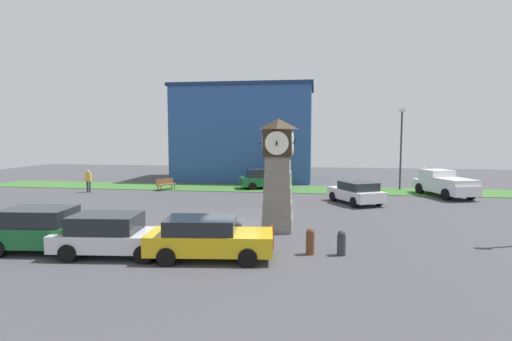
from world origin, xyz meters
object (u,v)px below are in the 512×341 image
Objects in this scene: bollard_end_row at (238,235)px; bench at (166,183)px; car_far_lot at (356,192)px; pickup_truck at (444,184)px; bollard_far_row at (271,237)px; car_near_tower at (112,235)px; pedestrian_crossing_lot at (424,176)px; street_lamp_far_side at (401,143)px; bollard_mid_row at (310,241)px; car_by_building at (208,238)px; car_silver_hatch at (265,179)px; clock_tower at (278,175)px; pedestrian_near_bench at (88,180)px; bollard_near_tower at (341,243)px; car_navy_sedan at (45,229)px.

bollard_end_row reaches higher than bench.
bench is (-8.95, 15.37, -0.01)m from bollard_end_row.
car_far_lot is at bearing 63.79° from bollard_end_row.
bollard_end_row is 19.25m from pickup_truck.
car_near_tower is at bearing -163.93° from bollard_far_row.
pedestrian_crossing_lot is 0.26× the size of street_lamp_far_side.
bollard_mid_row is 0.22× the size of car_near_tower.
car_silver_hatch is at bearing 91.25° from car_by_building.
clock_tower is 5.36× the size of bollard_far_row.
street_lamp_far_side reaches higher than pedestrian_near_bench.
pickup_truck is (8.06, 15.29, 0.46)m from bollard_near_tower.
clock_tower is at bearing 65.83° from car_by_building.
pedestrian_crossing_lot is (-0.04, 5.13, 0.03)m from pickup_truck.
car_far_lot is (6.30, 12.48, -0.02)m from car_by_building.
car_silver_hatch is at bearing 98.21° from bollard_far_row.
bollard_end_row is at bearing -85.96° from car_silver_hatch.
pedestrian_crossing_lot is (12.73, 21.57, 0.20)m from car_by_building.
bollard_mid_row is (1.53, -3.48, -2.08)m from clock_tower.
car_silver_hatch reaches higher than car_near_tower.
pedestrian_near_bench is at bearing 137.25° from bollard_end_row.
bench is at bearing 115.94° from car_by_building.
car_navy_sedan is (-8.45, -1.45, 0.34)m from bollard_far_row.
bollard_near_tower is 2.65m from bollard_far_row.
car_by_building is 18.60m from bench.
street_lamp_far_side is at bearing 8.57° from bench.
bollard_far_row is at bearing -110.98° from car_far_lot.
pickup_truck is at bearing 45.44° from car_near_tower.
bollard_far_row is 0.21× the size of car_by_building.
bollard_near_tower is 17.29m from pickup_truck.
bollard_mid_row is 19.91m from street_lamp_far_side.
bollard_mid_row is 0.23× the size of car_far_lot.
car_by_building is at bearing -116.77° from car_far_lot.
street_lamp_far_side is (-2.36, -2.06, 2.77)m from pedestrian_crossing_lot.
pedestrian_near_bench is at bearing -157.91° from bench.
car_near_tower is (2.82, -0.17, -0.06)m from car_navy_sedan.
bollard_mid_row is at bearing 6.03° from car_navy_sedan.
clock_tower is 5.22× the size of bollard_mid_row.
street_lamp_far_side is (4.07, 7.02, 2.99)m from car_far_lot.
bollard_end_row is at bearing -116.21° from car_far_lot.
bollard_far_row is 20.10m from street_lamp_far_side.
pedestrian_crossing_lot reaches higher than car_far_lot.
pedestrian_near_bench is 27.11m from pedestrian_crossing_lot.
car_near_tower is at bearing -177.69° from car_by_building.
clock_tower is 7.53m from car_near_tower.
car_by_building is at bearing 2.31° from car_near_tower.
clock_tower is 4.80m from bollard_near_tower.
pickup_truck is (11.95, 15.09, 0.39)m from bollard_end_row.
car_silver_hatch reaches higher than bollard_end_row.
car_silver_hatch is 11.19m from street_lamp_far_side.
car_navy_sedan is 1.00× the size of car_by_building.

